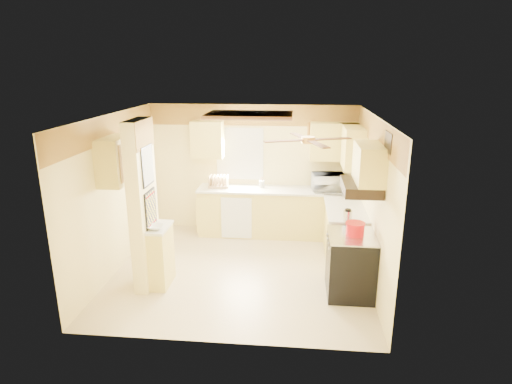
# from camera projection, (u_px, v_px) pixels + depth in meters

# --- Properties ---
(floor) EXTENTS (4.00, 4.00, 0.00)m
(floor) POSITION_uv_depth(u_px,v_px,m) (241.00, 270.00, 6.96)
(floor) COLOR beige
(floor) RESTS_ON ground
(ceiling) EXTENTS (4.00, 4.00, 0.00)m
(ceiling) POSITION_uv_depth(u_px,v_px,m) (239.00, 116.00, 6.25)
(ceiling) COLOR white
(ceiling) RESTS_ON wall_back
(wall_back) EXTENTS (4.00, 0.00, 4.00)m
(wall_back) POSITION_uv_depth(u_px,v_px,m) (253.00, 169.00, 8.42)
(wall_back) COLOR #FFEA9B
(wall_back) RESTS_ON floor
(wall_front) EXTENTS (4.00, 0.00, 4.00)m
(wall_front) POSITION_uv_depth(u_px,v_px,m) (218.00, 247.00, 4.79)
(wall_front) COLOR #FFEA9B
(wall_front) RESTS_ON floor
(wall_left) EXTENTS (0.00, 3.80, 3.80)m
(wall_left) POSITION_uv_depth(u_px,v_px,m) (115.00, 194.00, 6.79)
(wall_left) COLOR #FFEA9B
(wall_left) RESTS_ON floor
(wall_right) EXTENTS (0.00, 3.80, 3.80)m
(wall_right) POSITION_uv_depth(u_px,v_px,m) (372.00, 201.00, 6.42)
(wall_right) COLOR #FFEA9B
(wall_right) RESTS_ON floor
(wallpaper_border) EXTENTS (4.00, 0.02, 0.40)m
(wallpaper_border) POSITION_uv_depth(u_px,v_px,m) (253.00, 115.00, 8.10)
(wallpaper_border) COLOR gold
(wallpaper_border) RESTS_ON wall_back
(partition_column) EXTENTS (0.20, 0.70, 2.50)m
(partition_column) POSITION_uv_depth(u_px,v_px,m) (143.00, 206.00, 6.21)
(partition_column) COLOR #FFEA9B
(partition_column) RESTS_ON floor
(partition_ledge) EXTENTS (0.25, 0.55, 0.90)m
(partition_ledge) POSITION_uv_depth(u_px,v_px,m) (161.00, 257.00, 6.42)
(partition_ledge) COLOR #EBD46C
(partition_ledge) RESTS_ON floor
(ledge_top) EXTENTS (0.28, 0.58, 0.04)m
(ledge_top) POSITION_uv_depth(u_px,v_px,m) (159.00, 228.00, 6.28)
(ledge_top) COLOR white
(ledge_top) RESTS_ON partition_ledge
(lower_cabinets_back) EXTENTS (3.00, 0.60, 0.90)m
(lower_cabinets_back) POSITION_uv_depth(u_px,v_px,m) (277.00, 213.00, 8.32)
(lower_cabinets_back) COLOR #EBD46C
(lower_cabinets_back) RESTS_ON floor
(lower_cabinets_right) EXTENTS (0.60, 1.40, 0.90)m
(lower_cabinets_right) POSITION_uv_depth(u_px,v_px,m) (344.00, 235.00, 7.25)
(lower_cabinets_right) COLOR #EBD46C
(lower_cabinets_right) RESTS_ON floor
(countertop_back) EXTENTS (3.04, 0.64, 0.04)m
(countertop_back) POSITION_uv_depth(u_px,v_px,m) (277.00, 190.00, 8.17)
(countertop_back) COLOR white
(countertop_back) RESTS_ON lower_cabinets_back
(countertop_right) EXTENTS (0.64, 1.44, 0.04)m
(countertop_right) POSITION_uv_depth(u_px,v_px,m) (345.00, 208.00, 7.12)
(countertop_right) COLOR white
(countertop_right) RESTS_ON lower_cabinets_right
(dishwasher_panel) EXTENTS (0.58, 0.02, 0.80)m
(dishwasher_panel) POSITION_uv_depth(u_px,v_px,m) (236.00, 218.00, 8.09)
(dishwasher_panel) COLOR white
(dishwasher_panel) RESTS_ON lower_cabinets_back
(window) EXTENTS (0.92, 0.02, 1.02)m
(window) POSITION_uv_depth(u_px,v_px,m) (240.00, 154.00, 8.34)
(window) COLOR white
(window) RESTS_ON wall_back
(upper_cab_back_left) EXTENTS (0.60, 0.35, 0.70)m
(upper_cab_back_left) POSITION_uv_depth(u_px,v_px,m) (208.00, 139.00, 8.16)
(upper_cab_back_left) COLOR #EBD46C
(upper_cab_back_left) RESTS_ON wall_back
(upper_cab_back_right) EXTENTS (0.90, 0.35, 0.70)m
(upper_cab_back_right) POSITION_uv_depth(u_px,v_px,m) (335.00, 141.00, 7.94)
(upper_cab_back_right) COLOR #EBD46C
(upper_cab_back_right) RESTS_ON wall_back
(upper_cab_right) EXTENTS (0.35, 1.00, 0.70)m
(upper_cab_right) POSITION_uv_depth(u_px,v_px,m) (353.00, 146.00, 7.46)
(upper_cab_right) COLOR #EBD46C
(upper_cab_right) RESTS_ON wall_right
(upper_cab_left_wall) EXTENTS (0.35, 0.75, 0.70)m
(upper_cab_left_wall) POSITION_uv_depth(u_px,v_px,m) (116.00, 160.00, 6.37)
(upper_cab_left_wall) COLOR #EBD46C
(upper_cab_left_wall) RESTS_ON wall_left
(upper_cab_over_stove) EXTENTS (0.35, 0.76, 0.52)m
(upper_cab_over_stove) POSITION_uv_depth(u_px,v_px,m) (369.00, 163.00, 5.71)
(upper_cab_over_stove) COLOR #EBD46C
(upper_cab_over_stove) RESTS_ON wall_right
(stove) EXTENTS (0.68, 0.77, 0.92)m
(stove) POSITION_uv_depth(u_px,v_px,m) (350.00, 264.00, 6.15)
(stove) COLOR black
(stove) RESTS_ON floor
(range_hood) EXTENTS (0.50, 0.76, 0.14)m
(range_hood) POSITION_uv_depth(u_px,v_px,m) (361.00, 187.00, 5.82)
(range_hood) COLOR black
(range_hood) RESTS_ON upper_cab_over_stove
(poster_menu) EXTENTS (0.02, 0.42, 0.57)m
(poster_menu) POSITION_uv_depth(u_px,v_px,m) (147.00, 166.00, 6.03)
(poster_menu) COLOR black
(poster_menu) RESTS_ON partition_column
(poster_nashville) EXTENTS (0.02, 0.42, 0.57)m
(poster_nashville) POSITION_uv_depth(u_px,v_px,m) (151.00, 209.00, 6.21)
(poster_nashville) COLOR black
(poster_nashville) RESTS_ON partition_column
(ceiling_light_panel) EXTENTS (1.35, 0.95, 0.06)m
(ceiling_light_panel) POSITION_uv_depth(u_px,v_px,m) (250.00, 115.00, 6.73)
(ceiling_light_panel) COLOR brown
(ceiling_light_panel) RESTS_ON ceiling
(ceiling_fan) EXTENTS (1.15, 1.15, 0.26)m
(ceiling_fan) POSITION_uv_depth(u_px,v_px,m) (308.00, 139.00, 5.55)
(ceiling_fan) COLOR gold
(ceiling_fan) RESTS_ON ceiling
(vent_grate) EXTENTS (0.02, 0.40, 0.25)m
(vent_grate) POSITION_uv_depth(u_px,v_px,m) (389.00, 142.00, 5.27)
(vent_grate) COLOR black
(vent_grate) RESTS_ON wall_right
(microwave) EXTENTS (0.63, 0.46, 0.33)m
(microwave) POSITION_uv_depth(u_px,v_px,m) (328.00, 182.00, 8.02)
(microwave) COLOR white
(microwave) RESTS_ON countertop_back
(bowl) EXTENTS (0.23, 0.23, 0.06)m
(bowl) POSITION_uv_depth(u_px,v_px,m) (156.00, 227.00, 6.16)
(bowl) COLOR white
(bowl) RESTS_ON ledge_top
(dutch_oven) EXTENTS (0.28, 0.28, 0.18)m
(dutch_oven) POSITION_uv_depth(u_px,v_px,m) (355.00, 229.00, 6.00)
(dutch_oven) COLOR red
(dutch_oven) RESTS_ON stove
(kettle) EXTENTS (0.13, 0.13, 0.20)m
(kettle) POSITION_uv_depth(u_px,v_px,m) (348.00, 216.00, 6.42)
(kettle) COLOR silver
(kettle) RESTS_ON countertop_right
(dish_rack) EXTENTS (0.41, 0.32, 0.22)m
(dish_rack) POSITION_uv_depth(u_px,v_px,m) (218.00, 183.00, 8.29)
(dish_rack) COLOR tan
(dish_rack) RESTS_ON countertop_back
(utensil_crock) EXTENTS (0.10, 0.10, 0.20)m
(utensil_crock) POSITION_uv_depth(u_px,v_px,m) (262.00, 184.00, 8.26)
(utensil_crock) COLOR white
(utensil_crock) RESTS_ON countertop_back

